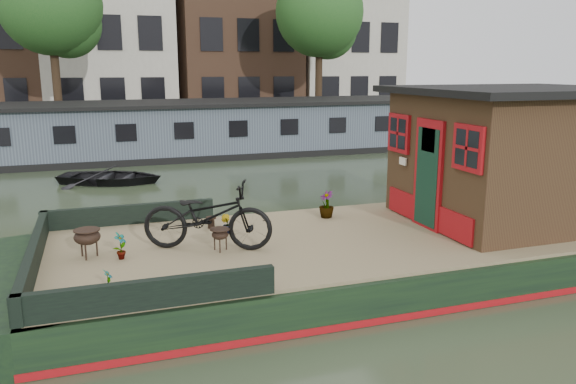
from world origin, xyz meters
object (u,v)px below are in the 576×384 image
object	(u,v)px
cabin	(513,154)
dinghy	(111,173)
brazier_rear	(220,240)
bicycle	(208,216)
brazier_front	(88,243)
potted_plant_a	(121,246)

from	to	relation	value
cabin	dinghy	world-z (taller)	cabin
cabin	brazier_rear	size ratio (longest dim) A/B	11.29
bicycle	brazier_front	bearing A→B (deg)	107.85
brazier_front	cabin	bearing A→B (deg)	-1.65
bicycle	cabin	bearing A→B (deg)	-67.30
potted_plant_a	brazier_front	size ratio (longest dim) A/B	0.95
cabin	potted_plant_a	distance (m)	7.01
bicycle	brazier_rear	world-z (taller)	bicycle
dinghy	bicycle	bearing A→B (deg)	-149.49
cabin	dinghy	xyz separation A→B (m)	(-6.85, 9.19, -1.56)
dinghy	brazier_rear	bearing A→B (deg)	-148.69
bicycle	brazier_front	distance (m)	1.80
dinghy	potted_plant_a	bearing A→B (deg)	-157.64
cabin	potted_plant_a	world-z (taller)	cabin
brazier_rear	dinghy	bearing A→B (deg)	98.39
bicycle	brazier_front	world-z (taller)	bicycle
cabin	dinghy	size ratio (longest dim) A/B	1.30
potted_plant_a	cabin	bearing A→B (deg)	0.21
brazier_front	brazier_rear	size ratio (longest dim) A/B	1.23
brazier_front	bicycle	bearing A→B (deg)	-5.34
bicycle	dinghy	bearing A→B (deg)	30.78
cabin	brazier_rear	xyz separation A→B (m)	(-5.47, -0.11, -1.05)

